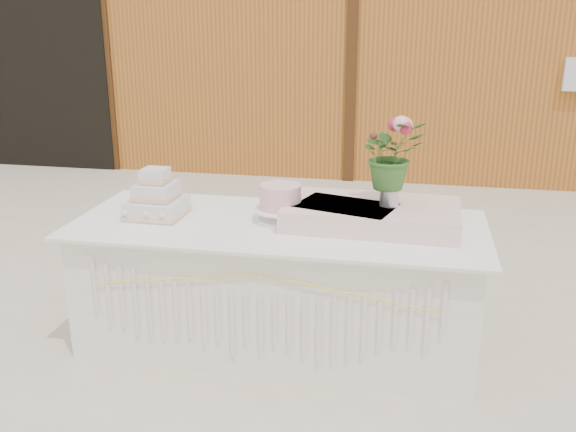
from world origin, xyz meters
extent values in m
plane|color=beige|center=(0.00, 0.00, 0.00)|extent=(80.00, 80.00, 0.00)
cube|color=#AF6124|center=(0.00, 6.00, 1.50)|extent=(12.00, 4.00, 3.00)
cube|color=black|center=(-4.20, 3.98, 1.10)|extent=(2.40, 0.08, 2.20)
cube|color=white|center=(0.00, 0.00, 0.38)|extent=(2.28, 0.88, 0.75)
cube|color=white|center=(0.00, 0.00, 0.76)|extent=(2.40, 1.00, 0.02)
cube|color=silver|center=(-0.74, 0.00, 0.82)|extent=(0.32, 0.32, 0.11)
cube|color=#EAB693|center=(-0.74, 0.00, 0.79)|extent=(0.33, 0.33, 0.02)
cube|color=silver|center=(-0.74, 0.00, 0.93)|extent=(0.23, 0.23, 0.10)
cube|color=#EAB693|center=(-0.74, 0.00, 0.90)|extent=(0.24, 0.24, 0.02)
cube|color=silver|center=(-0.74, 0.00, 1.02)|extent=(0.15, 0.15, 0.09)
cube|color=#EAB693|center=(-0.74, 0.00, 1.00)|extent=(0.16, 0.16, 0.02)
cylinder|color=white|center=(0.01, 0.04, 0.78)|extent=(0.26, 0.26, 0.02)
cylinder|color=white|center=(0.01, 0.04, 0.81)|extent=(0.08, 0.08, 0.05)
cylinder|color=white|center=(0.01, 0.04, 0.84)|extent=(0.31, 0.31, 0.01)
cylinder|color=beige|center=(0.01, 0.04, 0.92)|extent=(0.24, 0.24, 0.14)
cube|color=#FBD0C9|center=(0.54, 0.08, 0.83)|extent=(1.01, 0.61, 0.12)
cylinder|color=silver|center=(0.63, 0.07, 0.97)|extent=(0.11, 0.11, 0.15)
imported|color=#346127|center=(0.63, 0.07, 1.24)|extent=(0.45, 0.43, 0.39)
camera|label=1|loc=(0.75, -3.46, 1.96)|focal=40.00mm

